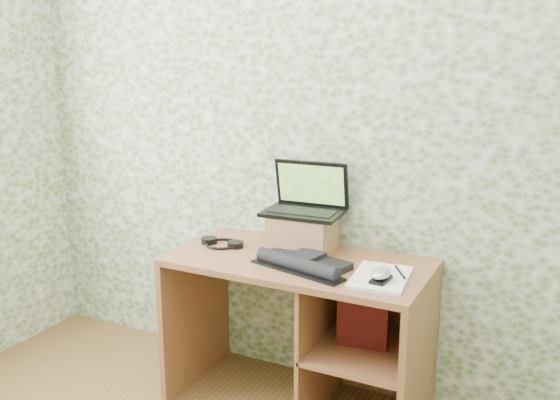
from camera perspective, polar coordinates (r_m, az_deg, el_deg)
The scene contains 10 objects.
wall_back at distance 3.05m, azimuth 4.26°, elevation 6.11°, with size 3.50×3.50×0.00m, color silver.
desk at distance 2.99m, azimuth 3.31°, elevation -10.38°, with size 1.20×0.60×0.75m.
riser at distance 3.02m, azimuth 2.08°, elevation -2.95°, with size 0.29×0.24×0.18m, color #906140.
laptop at distance 3.01m, azimuth 2.42°, elevation -0.09°, with size 0.38×0.28×0.25m.
keyboard at distance 2.80m, azimuth 2.09°, elevation -5.70°, with size 0.47×0.33×0.07m.
headphones at distance 3.11m, azimuth -5.31°, elevation -3.95°, with size 0.23×0.17×0.03m.
notepad at distance 2.70m, azimuth 9.17°, elevation -7.00°, with size 0.23×0.33×0.02m, color white.
mouse at distance 2.63m, azimuth 9.22°, elevation -6.89°, with size 0.08×0.12×0.04m, color silver.
pen at distance 2.74m, azimuth 10.91°, elevation -6.48°, with size 0.01×0.01×0.15m, color black.
red_box at distance 2.87m, azimuth 7.63°, elevation -10.59°, with size 0.23×0.07×0.27m, color maroon.
Camera 1 is at (1.14, -1.04, 1.71)m, focal length 40.00 mm.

